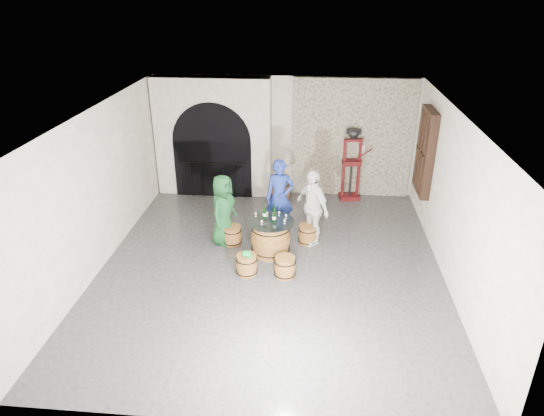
# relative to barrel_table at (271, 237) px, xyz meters

# --- Properties ---
(ground) EXTENTS (8.00, 8.00, 0.00)m
(ground) POSITION_rel_barrel_table_xyz_m (0.06, -0.53, -0.39)
(ground) COLOR #2A2A2C
(ground) RESTS_ON ground
(wall_back) EXTENTS (8.00, 0.00, 8.00)m
(wall_back) POSITION_rel_barrel_table_xyz_m (0.06, 3.47, 1.21)
(wall_back) COLOR silver
(wall_back) RESTS_ON ground
(wall_front) EXTENTS (8.00, 0.00, 8.00)m
(wall_front) POSITION_rel_barrel_table_xyz_m (0.06, -4.53, 1.21)
(wall_front) COLOR silver
(wall_front) RESTS_ON ground
(wall_left) EXTENTS (0.00, 8.00, 8.00)m
(wall_left) POSITION_rel_barrel_table_xyz_m (-3.44, -0.53, 1.21)
(wall_left) COLOR silver
(wall_left) RESTS_ON ground
(wall_right) EXTENTS (0.00, 8.00, 8.00)m
(wall_right) POSITION_rel_barrel_table_xyz_m (3.56, -0.53, 1.21)
(wall_right) COLOR silver
(wall_right) RESTS_ON ground
(ceiling) EXTENTS (8.00, 8.00, 0.00)m
(ceiling) POSITION_rel_barrel_table_xyz_m (0.06, -0.53, 2.81)
(ceiling) COLOR beige
(ceiling) RESTS_ON wall_back
(stone_facing_panel) EXTENTS (3.20, 0.12, 3.18)m
(stone_facing_panel) POSITION_rel_barrel_table_xyz_m (1.86, 3.41, 1.21)
(stone_facing_panel) COLOR #ACA189
(stone_facing_panel) RESTS_ON ground
(arched_opening) EXTENTS (3.10, 0.60, 3.19)m
(arched_opening) POSITION_rel_barrel_table_xyz_m (-1.84, 3.21, 1.19)
(arched_opening) COLOR silver
(arched_opening) RESTS_ON ground
(shuttered_window) EXTENTS (0.23, 1.10, 2.00)m
(shuttered_window) POSITION_rel_barrel_table_xyz_m (3.44, 1.87, 1.41)
(shuttered_window) COLOR black
(shuttered_window) RESTS_ON wall_right
(barrel_table) EXTENTS (1.02, 1.02, 0.79)m
(barrel_table) POSITION_rel_barrel_table_xyz_m (0.00, 0.00, 0.00)
(barrel_table) COLOR brown
(barrel_table) RESTS_ON ground
(barrel_stool_left) EXTENTS (0.44, 0.44, 0.44)m
(barrel_stool_left) POSITION_rel_barrel_table_xyz_m (-0.90, 0.33, -0.17)
(barrel_stool_left) COLOR brown
(barrel_stool_left) RESTS_ON ground
(barrel_stool_far) EXTENTS (0.44, 0.44, 0.44)m
(barrel_stool_far) POSITION_rel_barrel_table_xyz_m (0.11, 0.95, -0.17)
(barrel_stool_far) COLOR brown
(barrel_stool_far) RESTS_ON ground
(barrel_stool_right) EXTENTS (0.44, 0.44, 0.44)m
(barrel_stool_right) POSITION_rel_barrel_table_xyz_m (0.80, 0.53, -0.17)
(barrel_stool_right) COLOR brown
(barrel_stool_right) RESTS_ON ground
(barrel_stool_near_right) EXTENTS (0.44, 0.44, 0.44)m
(barrel_stool_near_right) POSITION_rel_barrel_table_xyz_m (0.37, -0.88, -0.17)
(barrel_stool_near_right) COLOR brown
(barrel_stool_near_right) RESTS_ON ground
(barrel_stool_near_left) EXTENTS (0.44, 0.44, 0.44)m
(barrel_stool_near_left) POSITION_rel_barrel_table_xyz_m (-0.40, -0.87, -0.17)
(barrel_stool_near_left) COLOR brown
(barrel_stool_near_left) RESTS_ON ground
(green_cap) EXTENTS (0.24, 0.19, 0.10)m
(green_cap) POSITION_rel_barrel_table_xyz_m (-0.40, -0.87, 0.09)
(green_cap) COLOR #0E9B31
(green_cap) RESTS_ON barrel_stool_near_left
(person_green) EXTENTS (0.75, 0.92, 1.62)m
(person_green) POSITION_rel_barrel_table_xyz_m (-1.09, 0.40, 0.42)
(person_green) COLOR #13451E
(person_green) RESTS_ON ground
(person_blue) EXTENTS (0.68, 0.47, 1.79)m
(person_blue) POSITION_rel_barrel_table_xyz_m (0.12, 1.01, 0.51)
(person_blue) COLOR navy
(person_blue) RESTS_ON ground
(person_white) EXTENTS (0.98, 1.06, 1.75)m
(person_white) POSITION_rel_barrel_table_xyz_m (0.87, 0.58, 0.48)
(person_white) COLOR silver
(person_white) RESTS_ON ground
(wine_bottle_left) EXTENTS (0.08, 0.08, 0.32)m
(wine_bottle_left) POSITION_rel_barrel_table_xyz_m (-0.14, 0.10, 0.53)
(wine_bottle_left) COLOR black
(wine_bottle_left) RESTS_ON barrel_table
(wine_bottle_center) EXTENTS (0.08, 0.08, 0.32)m
(wine_bottle_center) POSITION_rel_barrel_table_xyz_m (0.08, -0.04, 0.53)
(wine_bottle_center) COLOR black
(wine_bottle_center) RESTS_ON barrel_table
(wine_bottle_right) EXTENTS (0.08, 0.08, 0.32)m
(wine_bottle_right) POSITION_rel_barrel_table_xyz_m (0.06, 0.16, 0.53)
(wine_bottle_right) COLOR black
(wine_bottle_right) RESTS_ON barrel_table
(tasting_glass_a) EXTENTS (0.05, 0.05, 0.10)m
(tasting_glass_a) POSITION_rel_barrel_table_xyz_m (-0.16, -0.18, 0.45)
(tasting_glass_a) COLOR #A4591F
(tasting_glass_a) RESTS_ON barrel_table
(tasting_glass_b) EXTENTS (0.05, 0.05, 0.10)m
(tasting_glass_b) POSITION_rel_barrel_table_xyz_m (0.32, 0.15, 0.45)
(tasting_glass_b) COLOR #A4591F
(tasting_glass_b) RESTS_ON barrel_table
(tasting_glass_c) EXTENTS (0.05, 0.05, 0.10)m
(tasting_glass_c) POSITION_rel_barrel_table_xyz_m (-0.10, 0.21, 0.45)
(tasting_glass_c) COLOR #A4591F
(tasting_glass_c) RESTS_ON barrel_table
(tasting_glass_d) EXTENTS (0.05, 0.05, 0.10)m
(tasting_glass_d) POSITION_rel_barrel_table_xyz_m (0.16, 0.26, 0.45)
(tasting_glass_d) COLOR #A4591F
(tasting_glass_d) RESTS_ON barrel_table
(tasting_glass_e) EXTENTS (0.05, 0.05, 0.10)m
(tasting_glass_e) POSITION_rel_barrel_table_xyz_m (0.31, -0.10, 0.45)
(tasting_glass_e) COLOR #A4591F
(tasting_glass_e) RESTS_ON barrel_table
(tasting_glass_f) EXTENTS (0.05, 0.05, 0.10)m
(tasting_glass_f) POSITION_rel_barrel_table_xyz_m (-0.34, 0.17, 0.45)
(tasting_glass_f) COLOR #A4591F
(tasting_glass_f) RESTS_ON barrel_table
(side_barrel) EXTENTS (0.50, 0.50, 0.67)m
(side_barrel) POSITION_rel_barrel_table_xyz_m (0.01, 2.67, -0.06)
(side_barrel) COLOR brown
(side_barrel) RESTS_ON ground
(corking_press) EXTENTS (0.82, 0.50, 1.93)m
(corking_press) POSITION_rel_barrel_table_xyz_m (1.87, 3.12, 0.73)
(corking_press) COLOR #4D0C0F
(corking_press) RESTS_ON ground
(control_box) EXTENTS (0.18, 0.10, 0.22)m
(control_box) POSITION_rel_barrel_table_xyz_m (2.11, 3.33, 0.96)
(control_box) COLOR silver
(control_box) RESTS_ON wall_back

